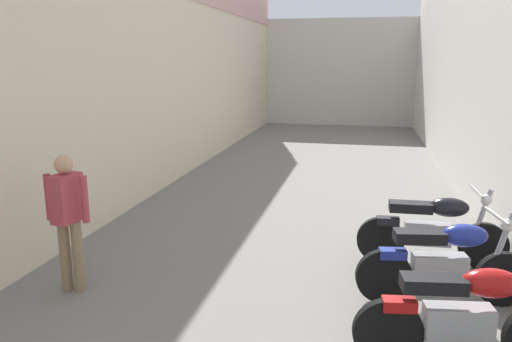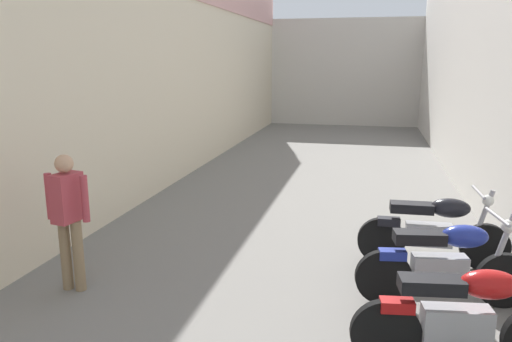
{
  "view_description": "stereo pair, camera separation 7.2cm",
  "coord_description": "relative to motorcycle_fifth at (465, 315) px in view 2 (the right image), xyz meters",
  "views": [
    {
      "loc": [
        1.05,
        1.99,
        2.57
      ],
      "look_at": [
        -0.15,
        7.4,
        1.31
      ],
      "focal_mm": 34.41,
      "sensor_mm": 36.0,
      "label": 1
    },
    {
      "loc": [
        1.12,
        2.01,
        2.57
      ],
      "look_at": [
        -0.15,
        7.4,
        1.31
      ],
      "focal_mm": 34.41,
      "sensor_mm": 36.0,
      "label": 2
    }
  ],
  "objects": [
    {
      "name": "building_left",
      "position": [
        -5.05,
        4.9,
        3.01
      ],
      "size": [
        0.45,
        21.89,
        6.95
      ],
      "color": "beige",
      "rests_on": "ground"
    },
    {
      "name": "motorcycle_sixth",
      "position": [
        -0.0,
        1.14,
        0.0
      ],
      "size": [
        1.84,
        0.58,
        1.04
      ],
      "color": "black",
      "rests_on": "ground"
    },
    {
      "name": "building_far_end",
      "position": [
        -1.96,
        16.88,
        1.57
      ],
      "size": [
        8.8,
        2.0,
        4.15
      ],
      "primitive_type": "cube",
      "color": "beige",
      "rests_on": "ground"
    },
    {
      "name": "building_right",
      "position": [
        1.14,
        4.93,
        2.35
      ],
      "size": [
        0.45,
        21.89,
        5.7
      ],
      "color": "silver",
      "rests_on": "ground"
    },
    {
      "name": "motorcycle_fifth",
      "position": [
        0.0,
        0.0,
        0.0
      ],
      "size": [
        1.84,
        0.58,
        1.04
      ],
      "color": "black",
      "rests_on": "ground"
    },
    {
      "name": "motorcycle_seventh",
      "position": [
        0.0,
        2.18,
        0.0
      ],
      "size": [
        1.85,
        0.58,
        1.04
      ],
      "color": "black",
      "rests_on": "ground"
    },
    {
      "name": "pedestrian_further_down",
      "position": [
        -4.05,
        0.57,
        0.42
      ],
      "size": [
        0.52,
        0.37,
        1.57
      ],
      "color": "#8C7251",
      "rests_on": "ground"
    },
    {
      "name": "ground_plane",
      "position": [
        -1.96,
        2.94,
        -0.5
      ],
      "size": [
        37.89,
        37.89,
        0.0
      ],
      "primitive_type": "plane",
      "color": "slate"
    }
  ]
}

